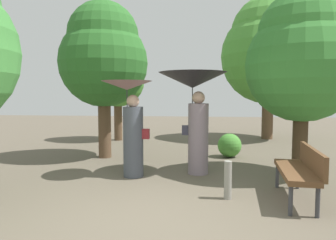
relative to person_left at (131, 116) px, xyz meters
The scene contains 10 objects.
ground_plane 2.49m from the person_left, 71.38° to the right, with size 40.00×40.00×0.00m, color brown.
person_left is the anchor object (origin of this frame).
person_right 1.36m from the person_left, 16.64° to the left, with size 1.40×1.40×2.10m.
park_bench 3.24m from the person_left, 21.59° to the right, with size 0.63×1.54×0.83m.
tree_near_right 7.36m from the person_left, 57.08° to the left, with size 3.50×3.50×5.28m.
tree_mid_left 2.59m from the person_left, 121.61° to the left, with size 2.28×2.28×4.03m.
tree_mid_right 3.64m from the person_left, ahead, with size 2.26×2.26×3.72m.
tree_far_back 5.33m from the person_left, 108.12° to the left, with size 1.93×1.93×3.54m.
bush_path_left 3.21m from the person_left, 46.10° to the left, with size 0.62×0.62×0.62m, color #4C9338.
path_marker_post 2.37m from the person_left, 33.16° to the right, with size 0.12×0.12×0.60m, color gray.
Camera 1 is at (0.73, -4.04, 1.63)m, focal length 33.53 mm.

